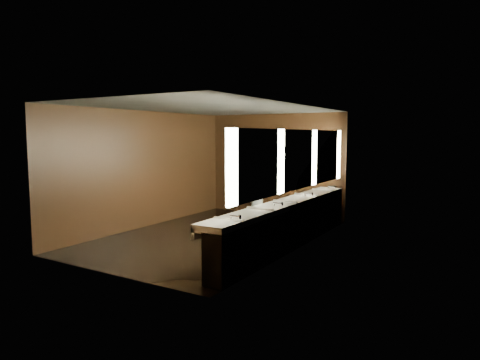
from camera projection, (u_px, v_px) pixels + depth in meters
name	position (u px, v px, depth m)	size (l,w,h in m)	color
floor	(214.00, 236.00, 9.43)	(6.00, 6.00, 0.00)	black
ceiling	(213.00, 108.00, 9.14)	(4.00, 6.00, 0.02)	#2D2D2B
wall_back	(275.00, 165.00, 11.84)	(4.00, 0.02, 2.80)	black
wall_front	(105.00, 187.00, 6.73)	(4.00, 0.02, 2.80)	black
wall_left	(145.00, 169.00, 10.31)	(0.02, 6.00, 2.80)	black
wall_right	(299.00, 178.00, 8.26)	(0.02, 6.00, 2.80)	black
sink_counter	(289.00, 223.00, 8.46)	(0.55, 5.40, 1.01)	black
mirror_band	(298.00, 160.00, 8.23)	(0.06, 5.03, 1.15)	white
person	(257.00, 206.00, 8.82)	(0.56, 0.36, 1.52)	#819EC1
trash_bin	(255.00, 244.00, 7.77)	(0.32, 0.32, 0.50)	black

